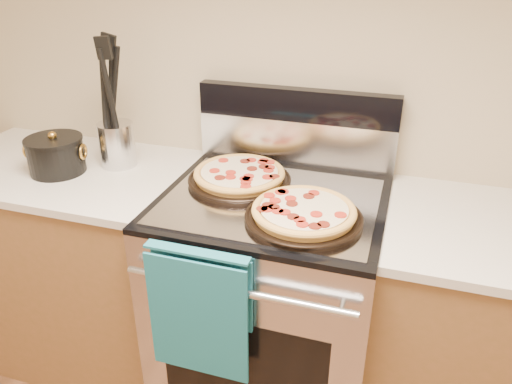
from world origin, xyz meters
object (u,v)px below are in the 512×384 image
(pepperoni_pizza_back, at_px, (239,176))
(utensil_crock, at_px, (117,144))
(pepperoni_pizza_front, at_px, (304,214))
(saucepan, at_px, (56,156))
(range_body, at_px, (271,307))

(pepperoni_pizza_back, xyz_separation_m, utensil_crock, (-0.52, 0.04, 0.05))
(pepperoni_pizza_front, height_order, saucepan, saucepan)
(range_body, distance_m, saucepan, 1.00)
(pepperoni_pizza_back, bearing_deg, range_body, -25.62)
(utensil_crock, distance_m, saucepan, 0.23)
(range_body, distance_m, utensil_crock, 0.87)
(utensil_crock, bearing_deg, pepperoni_pizza_back, -4.44)
(utensil_crock, bearing_deg, pepperoni_pizza_front, -16.72)
(pepperoni_pizza_front, height_order, utensil_crock, utensil_crock)
(range_body, bearing_deg, pepperoni_pizza_front, -43.82)
(pepperoni_pizza_back, relative_size, pepperoni_pizza_front, 1.01)
(pepperoni_pizza_back, xyz_separation_m, pepperoni_pizza_front, (0.28, -0.20, -0.00))
(pepperoni_pizza_front, bearing_deg, saucepan, 173.60)
(pepperoni_pizza_front, xyz_separation_m, utensil_crock, (-0.80, 0.24, 0.05))
(range_body, relative_size, saucepan, 4.36)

